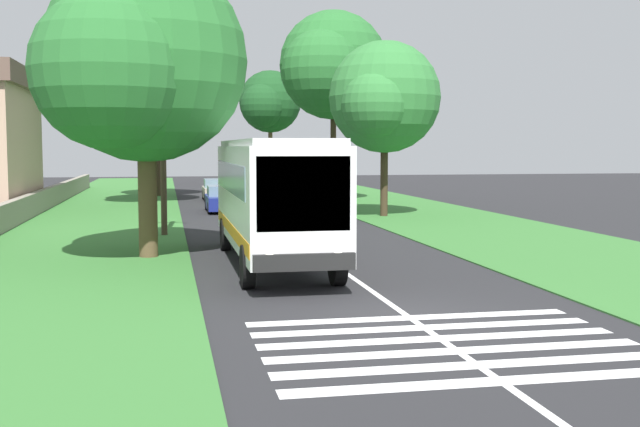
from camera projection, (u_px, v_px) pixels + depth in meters
The scene contains 16 objects.
ground at pixel (409, 317), 16.34m from camera, with size 160.00×160.00×0.00m, color #262628.
grass_verge_left at pixel (78, 241), 29.44m from camera, with size 120.00×8.00×0.04m, color #387533.
grass_verge_right at pixel (490, 232), 32.57m from camera, with size 120.00×8.00×0.04m, color #387533.
centre_line at pixel (294, 237), 31.01m from camera, with size 110.00×0.16×0.01m, color silver.
coach_bus at pixel (272, 193), 23.56m from camera, with size 11.16×2.62×3.73m.
zebra_crossing at pixel (448, 344), 14.09m from camera, with size 4.95×6.80×0.01m.
trailing_car_0 at pixel (223, 200), 42.81m from camera, with size 4.30×1.78×1.43m.
trailing_car_1 at pixel (217, 190), 51.83m from camera, with size 4.30×1.78×1.43m.
roadside_tree_left_0 at pixel (154, 99), 55.90m from camera, with size 7.53×6.37×10.24m.
roadside_tree_left_1 at pixel (139, 67), 24.64m from camera, with size 8.19×6.50×9.40m.
roadside_tree_left_2 at pixel (139, 65), 47.49m from camera, with size 7.83×6.48×11.81m.
roadside_tree_right_0 at pixel (268, 104), 76.33m from camera, with size 7.62×6.04×10.87m.
roadside_tree_right_1 at pixel (382, 99), 39.41m from camera, with size 6.35×5.61×8.78m.
roadside_tree_right_2 at pixel (330, 69), 49.65m from camera, with size 8.69×6.99×12.05m.
utility_pole at pixel (163, 140), 31.03m from camera, with size 0.24×1.40×7.20m.
roadside_wall at pixel (7, 215), 33.62m from camera, with size 70.00×0.40×1.13m, color gray.
Camera 1 is at (-15.44, 4.91, 3.53)m, focal length 44.25 mm.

